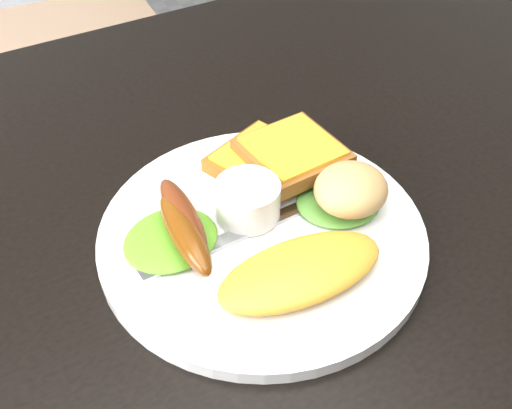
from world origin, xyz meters
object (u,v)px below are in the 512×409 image
Objects in this scene: dining_chair at (60,45)px; person at (88,89)px; plate at (262,234)px; dining_table at (286,214)px.

person is at bearing -93.02° from dining_chair.
person reaches higher than dining_chair.
dining_table is at bearing 35.50° from plate.
dining_chair is at bearing -115.13° from person.
person reaches higher than dining_table.
person is (-0.07, -0.52, 0.19)m from dining_chair.
plate is (0.01, -0.48, 0.12)m from person.
dining_table reaches higher than dining_chair.
dining_table is 2.59× the size of dining_chair.
person is 0.50m from plate.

